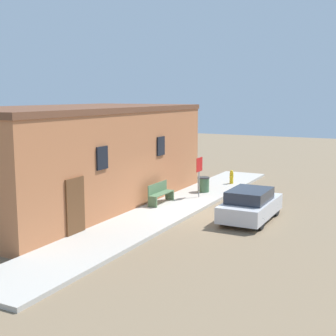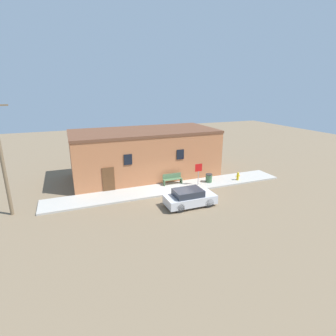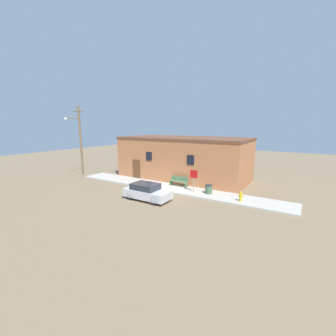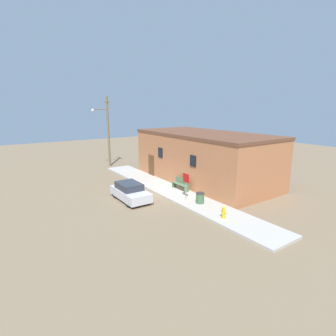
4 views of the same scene
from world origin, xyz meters
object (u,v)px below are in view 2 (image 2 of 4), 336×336
fire_hydrant (238,176)px  bench (172,179)px  stop_sign (198,170)px  utility_pole (0,154)px  parked_car (190,198)px  trash_bin (209,178)px

fire_hydrant → bench: bench is taller
stop_sign → utility_pole: bearing=-179.2°
bench → parked_car: parked_car is taller
stop_sign → parked_car: 4.30m
fire_hydrant → parked_car: size_ratio=0.20×
utility_pole → parked_car: (12.21, -3.18, -3.75)m
stop_sign → trash_bin: 1.64m
utility_pole → parked_car: utility_pole is taller
fire_hydrant → utility_pole: (-18.82, 0.02, 3.86)m
trash_bin → parked_car: size_ratio=0.20×
bench → parked_car: (-0.45, -4.46, 0.02)m
fire_hydrant → bench: (-6.16, 1.31, 0.09)m
fire_hydrant → stop_sign: size_ratio=0.39×
bench → utility_pole: bearing=-174.2°
fire_hydrant → bench: bearing=168.0°
stop_sign → parked_car: bearing=-126.5°
fire_hydrant → parked_car: 7.32m
stop_sign → parked_car: (-2.51, -3.39, -0.88)m
parked_car → bench: bearing=84.3°
fire_hydrant → stop_sign: bearing=176.8°
stop_sign → parked_car: stop_sign is taller
fire_hydrant → utility_pole: bearing=179.9°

